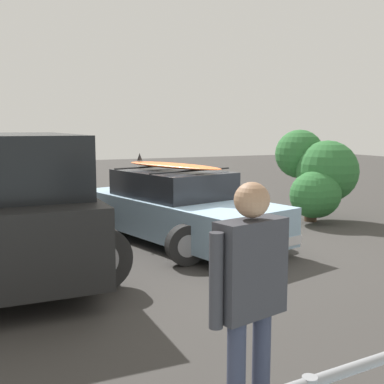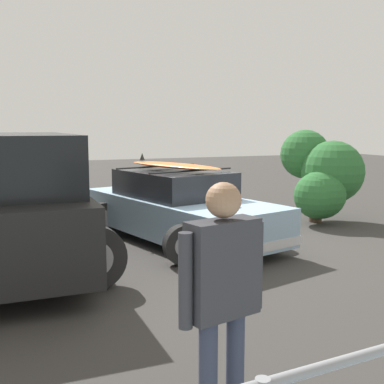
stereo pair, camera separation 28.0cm
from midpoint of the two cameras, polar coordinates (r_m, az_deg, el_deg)
name	(u,v)px [view 1 (the left image)]	position (r m, az deg, el deg)	size (l,w,h in m)	color
ground_plane	(205,246)	(8.25, 0.60, -6.48)	(44.00, 44.00, 0.02)	#383533
sedan_car	(177,207)	(8.54, -2.76, -1.84)	(2.85, 4.44, 1.52)	#8CADC6
suv_car	(7,202)	(7.19, -22.08, -1.06)	(2.73, 4.56, 1.92)	black
person_bystander	(250,287)	(3.10, 4.32, -11.24)	(0.64, 0.29, 1.68)	#33384C
bush_near_left	(316,175)	(10.58, 13.79, 1.97)	(1.68, 1.92, 1.95)	#4C3828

